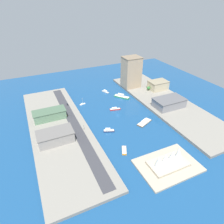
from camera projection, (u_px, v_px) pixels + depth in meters
name	position (u px, v px, depth m)	size (l,w,h in m)	color
ground_plane	(118.00, 115.00, 281.71)	(440.00, 440.00, 0.00)	navy
quay_west	(165.00, 102.00, 311.18)	(70.00, 240.00, 3.45)	gray
quay_east	(59.00, 129.00, 250.46)	(70.00, 240.00, 3.45)	gray
peninsula_point	(168.00, 165.00, 197.51)	(61.15, 43.40, 2.00)	#A89E89
road_strip	(74.00, 124.00, 256.71)	(12.64, 228.00, 0.15)	#38383D
ferry_green_doubledeck	(122.00, 96.00, 329.40)	(21.81, 25.08, 6.00)	#2D8C4C
barge_flat_brown	(145.00, 122.00, 264.16)	(24.65, 17.32, 3.02)	brown
yacht_sleek_gray	(105.00, 91.00, 346.90)	(9.42, 15.08, 3.72)	#999EA3
sailboat_small_white	(82.00, 104.00, 308.07)	(10.24, 4.89, 12.37)	white
tugboat_red	(115.00, 109.00, 293.68)	(17.33, 6.85, 4.29)	red
water_taxi_orange	(124.00, 150.00, 216.60)	(10.30, 14.70, 3.43)	orange
patrol_launch_navy	(109.00, 130.00, 247.38)	(14.91, 9.27, 4.35)	#1E284C
office_block_beige	(158.00, 85.00, 346.94)	(32.73, 23.00, 15.17)	#C6B793
carpark_squat_concrete	(55.00, 136.00, 223.45)	(40.83, 23.54, 12.95)	gray
warehouse_low_gray	(169.00, 103.00, 293.08)	(45.81, 28.47, 13.14)	gray
terminal_long_green	(50.00, 115.00, 264.77)	(43.25, 19.91, 12.22)	slate
apartment_midrise_tan	(131.00, 72.00, 347.54)	(30.78, 26.30, 54.19)	tan
suv_black	(67.00, 104.00, 300.54)	(1.81, 5.15, 1.60)	black
taxi_yellow_cab	(66.00, 115.00, 273.82)	(1.92, 4.56, 1.50)	black
traffic_light_waterfront	(84.00, 127.00, 243.35)	(0.36, 0.36, 6.50)	black
opera_landmark	(169.00, 160.00, 193.27)	(39.45, 22.32, 19.43)	#BCAD93
park_tree_cluster	(149.00, 86.00, 348.52)	(13.51, 14.53, 9.39)	brown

